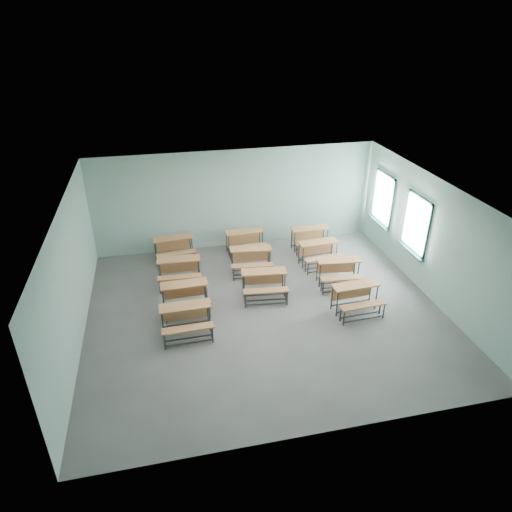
{
  "coord_description": "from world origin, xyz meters",
  "views": [
    {
      "loc": [
        -2.36,
        -9.47,
        6.86
      ],
      "look_at": [
        0.02,
        1.2,
        1.0
      ],
      "focal_mm": 32.0,
      "sensor_mm": 36.0,
      "label": 1
    }
  ],
  "objects_px": {
    "desk_unit_r3c1": "(245,239)",
    "desk_unit_r2c2": "(319,250)",
    "desk_unit_r1c1": "(264,281)",
    "desk_unit_r3c0": "(174,246)",
    "desk_unit_r1c0": "(185,294)",
    "desk_unit_r0c0": "(186,316)",
    "desk_unit_r0c2": "(357,295)",
    "desk_unit_r2c1": "(251,257)",
    "desk_unit_r1c2": "(339,269)",
    "desk_unit_r2c0": "(179,268)",
    "desk_unit_r3c2": "(311,236)"
  },
  "relations": [
    {
      "from": "desk_unit_r0c0",
      "to": "desk_unit_r2c2",
      "type": "relative_size",
      "value": 0.97
    },
    {
      "from": "desk_unit_r3c0",
      "to": "desk_unit_r1c0",
      "type": "bearing_deg",
      "value": -93.92
    },
    {
      "from": "desk_unit_r0c0",
      "to": "desk_unit_r0c2",
      "type": "distance_m",
      "value": 4.33
    },
    {
      "from": "desk_unit_r1c1",
      "to": "desk_unit_r3c1",
      "type": "distance_m",
      "value": 2.61
    },
    {
      "from": "desk_unit_r3c0",
      "to": "desk_unit_r3c2",
      "type": "height_order",
      "value": "same"
    },
    {
      "from": "desk_unit_r1c0",
      "to": "desk_unit_r2c1",
      "type": "distance_m",
      "value": 2.59
    },
    {
      "from": "desk_unit_r2c2",
      "to": "desk_unit_r3c2",
      "type": "xyz_separation_m",
      "value": [
        0.07,
        1.01,
        0.0
      ]
    },
    {
      "from": "desk_unit_r0c0",
      "to": "desk_unit_r2c2",
      "type": "height_order",
      "value": "same"
    },
    {
      "from": "desk_unit_r1c2",
      "to": "desk_unit_r2c2",
      "type": "bearing_deg",
      "value": 102.74
    },
    {
      "from": "desk_unit_r1c0",
      "to": "desk_unit_r3c1",
      "type": "height_order",
      "value": "same"
    },
    {
      "from": "desk_unit_r1c1",
      "to": "desk_unit_r3c1",
      "type": "relative_size",
      "value": 1.03
    },
    {
      "from": "desk_unit_r0c0",
      "to": "desk_unit_r2c0",
      "type": "height_order",
      "value": "same"
    },
    {
      "from": "desk_unit_r1c0",
      "to": "desk_unit_r3c0",
      "type": "distance_m",
      "value": 2.8
    },
    {
      "from": "desk_unit_r1c1",
      "to": "desk_unit_r2c2",
      "type": "relative_size",
      "value": 1.02
    },
    {
      "from": "desk_unit_r1c0",
      "to": "desk_unit_r3c1",
      "type": "xyz_separation_m",
      "value": [
        2.14,
        2.79,
        0.0
      ]
    },
    {
      "from": "desk_unit_r1c1",
      "to": "desk_unit_r0c0",
      "type": "bearing_deg",
      "value": -145.6
    },
    {
      "from": "desk_unit_r3c1",
      "to": "desk_unit_r2c2",
      "type": "bearing_deg",
      "value": -34.34
    },
    {
      "from": "desk_unit_r1c1",
      "to": "desk_unit_r2c1",
      "type": "relative_size",
      "value": 0.99
    },
    {
      "from": "desk_unit_r1c0",
      "to": "desk_unit_r2c1",
      "type": "relative_size",
      "value": 0.95
    },
    {
      "from": "desk_unit_r2c1",
      "to": "desk_unit_r3c2",
      "type": "xyz_separation_m",
      "value": [
        2.18,
        0.98,
        0.0
      ]
    },
    {
      "from": "desk_unit_r0c0",
      "to": "desk_unit_r0c2",
      "type": "relative_size",
      "value": 0.97
    },
    {
      "from": "desk_unit_r0c2",
      "to": "desk_unit_r2c1",
      "type": "distance_m",
      "value": 3.39
    },
    {
      "from": "desk_unit_r1c1",
      "to": "desk_unit_r1c2",
      "type": "height_order",
      "value": "same"
    },
    {
      "from": "desk_unit_r1c2",
      "to": "desk_unit_r3c1",
      "type": "height_order",
      "value": "same"
    },
    {
      "from": "desk_unit_r1c1",
      "to": "desk_unit_r1c0",
      "type": "bearing_deg",
      "value": -168.95
    },
    {
      "from": "desk_unit_r3c1",
      "to": "desk_unit_r3c2",
      "type": "xyz_separation_m",
      "value": [
        2.1,
        -0.24,
        0.0
      ]
    },
    {
      "from": "desk_unit_r0c0",
      "to": "desk_unit_r3c0",
      "type": "bearing_deg",
      "value": 89.66
    },
    {
      "from": "desk_unit_r2c0",
      "to": "desk_unit_r0c0",
      "type": "bearing_deg",
      "value": -86.96
    },
    {
      "from": "desk_unit_r0c2",
      "to": "desk_unit_r2c2",
      "type": "height_order",
      "value": "same"
    },
    {
      "from": "desk_unit_r0c2",
      "to": "desk_unit_r1c0",
      "type": "xyz_separation_m",
      "value": [
        -4.27,
        1.0,
        0.0
      ]
    },
    {
      "from": "desk_unit_r3c1",
      "to": "desk_unit_r1c0",
      "type": "bearing_deg",
      "value": -130.38
    },
    {
      "from": "desk_unit_r1c2",
      "to": "desk_unit_r1c1",
      "type": "bearing_deg",
      "value": -170.08
    },
    {
      "from": "desk_unit_r1c2",
      "to": "desk_unit_r2c2",
      "type": "distance_m",
      "value": 1.21
    },
    {
      "from": "desk_unit_r3c0",
      "to": "desk_unit_r0c2",
      "type": "bearing_deg",
      "value": -47.06
    },
    {
      "from": "desk_unit_r1c2",
      "to": "desk_unit_r3c0",
      "type": "bearing_deg",
      "value": 156.66
    },
    {
      "from": "desk_unit_r0c2",
      "to": "desk_unit_r3c2",
      "type": "bearing_deg",
      "value": 86.91
    },
    {
      "from": "desk_unit_r1c1",
      "to": "desk_unit_r1c2",
      "type": "distance_m",
      "value": 2.2
    },
    {
      "from": "desk_unit_r2c0",
      "to": "desk_unit_r1c2",
      "type": "bearing_deg",
      "value": -9.95
    },
    {
      "from": "desk_unit_r0c2",
      "to": "desk_unit_r1c0",
      "type": "distance_m",
      "value": 4.38
    },
    {
      "from": "desk_unit_r0c2",
      "to": "desk_unit_r3c2",
      "type": "xyz_separation_m",
      "value": [
        -0.03,
        3.55,
        0.0
      ]
    },
    {
      "from": "desk_unit_r1c2",
      "to": "desk_unit_r3c1",
      "type": "distance_m",
      "value": 3.28
    },
    {
      "from": "desk_unit_r3c2",
      "to": "desk_unit_r1c1",
      "type": "bearing_deg",
      "value": -133.35
    },
    {
      "from": "desk_unit_r0c0",
      "to": "desk_unit_r2c0",
      "type": "xyz_separation_m",
      "value": [
        0.01,
        2.36,
        0.0
      ]
    },
    {
      "from": "desk_unit_r2c2",
      "to": "desk_unit_r3c1",
      "type": "height_order",
      "value": "same"
    },
    {
      "from": "desk_unit_r2c2",
      "to": "desk_unit_r1c1",
      "type": "bearing_deg",
      "value": -150.65
    },
    {
      "from": "desk_unit_r1c1",
      "to": "desk_unit_r2c2",
      "type": "bearing_deg",
      "value": 39.95
    },
    {
      "from": "desk_unit_r0c0",
      "to": "desk_unit_r3c2",
      "type": "relative_size",
      "value": 0.99
    },
    {
      "from": "desk_unit_r0c0",
      "to": "desk_unit_r2c1",
      "type": "bearing_deg",
      "value": 49.32
    },
    {
      "from": "desk_unit_r1c1",
      "to": "desk_unit_r3c0",
      "type": "bearing_deg",
      "value": 136.76
    },
    {
      "from": "desk_unit_r2c1",
      "to": "desk_unit_r3c2",
      "type": "bearing_deg",
      "value": 31.17
    }
  ]
}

